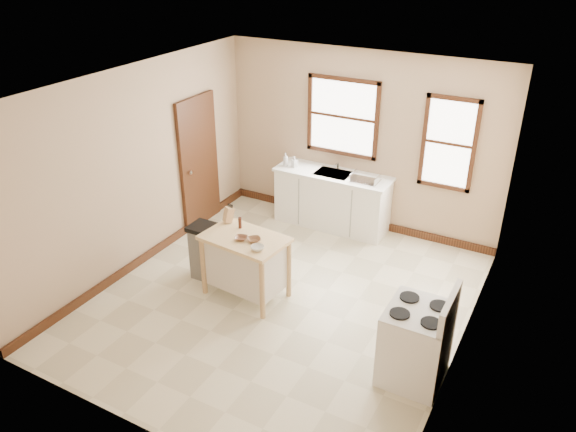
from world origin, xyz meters
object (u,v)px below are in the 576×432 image
object	(u,v)px
dish_rack	(365,178)
bowl_a	(241,238)
soap_bottle_b	(294,162)
pepper_grinder	(240,223)
bowl_b	(254,240)
bowl_c	(257,248)
knife_block	(229,215)
trash_bin	(206,252)
gas_stove	(417,334)
soap_bottle_a	(286,160)
kitchen_island	(246,266)

from	to	relation	value
dish_rack	bowl_a	bearing A→B (deg)	-102.86
dish_rack	bowl_a	size ratio (longest dim) A/B	2.60
soap_bottle_b	pepper_grinder	distance (m)	2.09
bowl_b	bowl_c	world-z (taller)	bowl_c
dish_rack	knife_block	distance (m)	2.30
bowl_a	trash_bin	xyz separation A→B (m)	(-0.70, 0.18, -0.49)
knife_block	gas_stove	distance (m)	2.90
soap_bottle_a	knife_block	xyz separation A→B (m)	(0.22, -1.96, -0.06)
kitchen_island	knife_block	size ratio (longest dim) A/B	5.29
kitchen_island	trash_bin	xyz separation A→B (m)	(-0.71, 0.10, -0.04)
pepper_grinder	soap_bottle_b	bearing A→B (deg)	98.33
bowl_b	gas_stove	bearing A→B (deg)	-10.38
soap_bottle_a	kitchen_island	world-z (taller)	soap_bottle_a
bowl_c	bowl_b	bearing A→B (deg)	132.15
kitchen_island	bowl_a	distance (m)	0.46
knife_block	pepper_grinder	distance (m)	0.23
soap_bottle_b	trash_bin	xyz separation A→B (m)	(-0.22, -2.14, -0.61)
soap_bottle_a	dish_rack	world-z (taller)	soap_bottle_a
knife_block	soap_bottle_b	bearing A→B (deg)	121.55
soap_bottle_b	bowl_b	bearing A→B (deg)	-53.26
gas_stove	knife_block	bearing A→B (deg)	166.22
kitchen_island	gas_stove	world-z (taller)	gas_stove
trash_bin	gas_stove	size ratio (longest dim) A/B	0.70
kitchen_island	pepper_grinder	distance (m)	0.57
soap_bottle_a	bowl_b	world-z (taller)	soap_bottle_a
soap_bottle_b	bowl_b	world-z (taller)	soap_bottle_b
bowl_a	trash_bin	bearing A→B (deg)	165.88
knife_block	trash_bin	world-z (taller)	knife_block
knife_block	trash_bin	xyz separation A→B (m)	(-0.30, -0.14, -0.57)
dish_rack	bowl_c	xyz separation A→B (m)	(-0.42, -2.45, -0.08)
dish_rack	bowl_a	distance (m)	2.44
pepper_grinder	bowl_a	distance (m)	0.32
knife_block	pepper_grinder	bearing A→B (deg)	12.08
bowl_a	trash_bin	distance (m)	0.88
bowl_a	bowl_b	size ratio (longest dim) A/B	0.96
soap_bottle_b	bowl_c	world-z (taller)	soap_bottle_b
soap_bottle_b	soap_bottle_a	bearing A→B (deg)	-145.11
bowl_a	gas_stove	bearing A→B (deg)	-8.65
dish_rack	kitchen_island	world-z (taller)	dish_rack
bowl_a	bowl_c	size ratio (longest dim) A/B	0.96
kitchen_island	bowl_a	size ratio (longest dim) A/B	6.68
pepper_grinder	bowl_c	world-z (taller)	pepper_grinder
soap_bottle_b	trash_bin	world-z (taller)	soap_bottle_b
soap_bottle_b	kitchen_island	world-z (taller)	soap_bottle_b
soap_bottle_a	trash_bin	xyz separation A→B (m)	(-0.08, -2.11, -0.63)
dish_rack	trash_bin	distance (m)	2.65
dish_rack	pepper_grinder	xyz separation A→B (m)	(-0.91, -2.07, -0.03)
dish_rack	soap_bottle_a	bearing A→B (deg)	-173.68
soap_bottle_a	bowl_a	xyz separation A→B (m)	(0.62, -2.28, -0.15)
soap_bottle_b	kitchen_island	bearing A→B (deg)	-56.87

